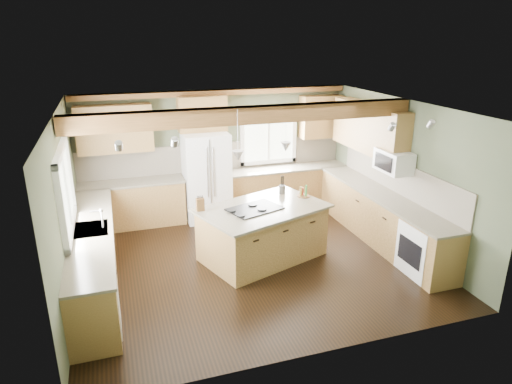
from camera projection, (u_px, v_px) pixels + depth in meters
name	position (u px, v px, depth m)	size (l,w,h in m)	color
floor	(252.00, 261.00, 7.75)	(5.60, 5.60, 0.00)	black
ceiling	(252.00, 107.00, 6.89)	(5.60, 5.60, 0.00)	silver
wall_back	(216.00, 152.00, 9.56)	(5.60, 5.60, 0.00)	#454F38
wall_left	(65.00, 208.00, 6.50)	(5.00, 5.00, 0.00)	#454F38
wall_right	(401.00, 173.00, 8.13)	(5.00, 5.00, 0.00)	#454F38
ceiling_beam	(250.00, 115.00, 7.02)	(5.55, 0.26, 0.26)	#4C3115
soffit_trim	(215.00, 93.00, 9.06)	(5.55, 0.20, 0.10)	#4C3115
backsplash_back	(216.00, 156.00, 9.58)	(5.58, 0.03, 0.58)	brown
backsplash_right	(398.00, 177.00, 8.20)	(0.03, 3.70, 0.58)	brown
base_cab_back_left	(133.00, 205.00, 9.06)	(2.02, 0.60, 0.88)	brown
counter_back_left	(131.00, 183.00, 8.90)	(2.06, 0.64, 0.04)	#433D31
base_cab_back_right	(287.00, 188.00, 10.01)	(2.62, 0.60, 0.88)	brown
counter_back_right	(287.00, 168.00, 9.86)	(2.66, 0.64, 0.04)	#433D31
base_cab_left	(94.00, 258.00, 6.92)	(0.60, 3.70, 0.88)	brown
counter_left	(91.00, 230.00, 6.77)	(0.64, 3.74, 0.04)	#433D31
base_cab_right	(381.00, 219.00, 8.37)	(0.60, 3.70, 0.88)	brown
counter_right	(383.00, 195.00, 8.22)	(0.64, 3.74, 0.04)	#433D31
upper_cab_back_left	(114.00, 129.00, 8.61)	(1.40, 0.35, 0.90)	brown
upper_cab_over_fridge	(202.00, 114.00, 9.04)	(0.96, 0.35, 0.70)	brown
upper_cab_right	(369.00, 128.00, 8.67)	(0.35, 2.20, 0.90)	brown
upper_cab_back_corner	(321.00, 117.00, 9.86)	(0.90, 0.35, 0.90)	brown
window_left	(64.00, 191.00, 6.47)	(0.04, 1.60, 1.05)	white
window_back	(268.00, 137.00, 9.80)	(1.10, 0.04, 1.00)	white
sink	(90.00, 230.00, 6.77)	(0.50, 0.65, 0.03)	#262628
faucet	(102.00, 219.00, 6.77)	(0.02, 0.02, 0.28)	#B2B2B7
dishwasher	(94.00, 304.00, 5.76)	(0.60, 0.60, 0.84)	white
oven	(426.00, 249.00, 7.21)	(0.60, 0.72, 0.84)	white
microwave	(394.00, 161.00, 7.94)	(0.40, 0.70, 0.38)	white
pendant_left	(238.00, 156.00, 7.00)	(0.18, 0.18, 0.16)	#B2B2B7
pendant_right	(286.00, 147.00, 7.56)	(0.18, 0.18, 0.16)	#B2B2B7
refrigerator	(207.00, 177.00, 9.27)	(0.90, 0.74, 1.80)	white
island	(262.00, 233.00, 7.75)	(1.94, 1.19, 0.88)	brown
island_top	(262.00, 208.00, 7.60)	(2.07, 1.31, 0.04)	#433D31
cooktop	(255.00, 209.00, 7.50)	(0.84, 0.56, 0.02)	black
knife_block	(200.00, 204.00, 7.42)	(0.13, 0.09, 0.21)	brown
utensil_crock	(282.00, 190.00, 8.21)	(0.11, 0.11, 0.15)	#3D3531
bottle_tray	(304.00, 191.00, 8.06)	(0.22, 0.22, 0.20)	brown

